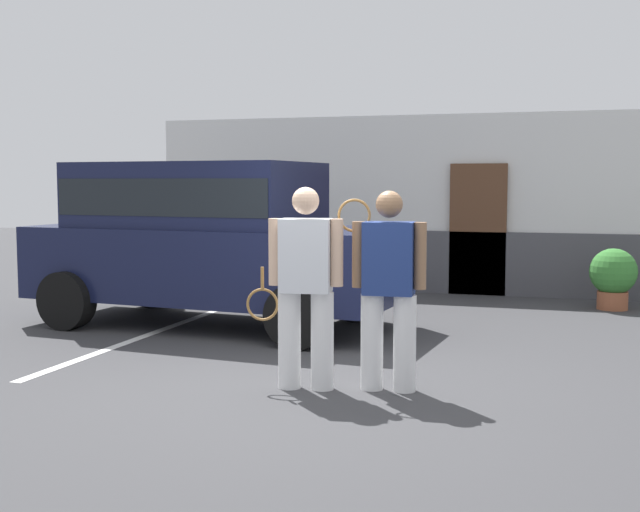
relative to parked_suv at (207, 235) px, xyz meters
The scene contains 7 objects.
ground_plane 3.58m from the parked_suv, 49.47° to the right, with size 40.00×40.00×0.00m, color #38383A.
parking_stripe_0 1.61m from the parked_suv, 109.41° to the right, with size 0.12×4.40×0.01m, color silver.
house_frontage 4.57m from the parked_suv, 61.03° to the left, with size 9.64×0.40×2.90m.
parked_suv is the anchor object (origin of this frame).
tennis_player_man 3.46m from the parked_suv, 50.63° to the right, with size 0.91×0.33×1.77m.
tennis_player_woman 3.84m from the parked_suv, 40.93° to the right, with size 0.78×0.30×1.74m.
potted_plant_by_porch 5.76m from the parked_suv, 29.80° to the left, with size 0.66×0.66×0.87m.
Camera 1 is at (2.21, -6.75, 1.82)m, focal length 45.65 mm.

